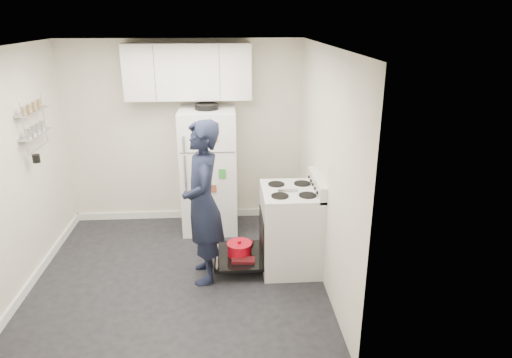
{
  "coord_description": "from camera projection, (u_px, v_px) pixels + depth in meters",
  "views": [
    {
      "loc": [
        0.57,
        -4.53,
        2.79
      ],
      "look_at": [
        0.89,
        0.26,
        1.05
      ],
      "focal_mm": 32.0,
      "sensor_mm": 36.0,
      "label": 1
    }
  ],
  "objects": [
    {
      "name": "open_oven_door",
      "position": [
        239.0,
        252.0,
        5.28
      ],
      "size": [
        0.55,
        0.7,
        0.22
      ],
      "color": "black",
      "rests_on": "ground"
    },
    {
      "name": "electric_range",
      "position": [
        289.0,
        229.0,
        5.22
      ],
      "size": [
        0.66,
        0.76,
        1.1
      ],
      "color": "silver",
      "rests_on": "ground"
    },
    {
      "name": "wall_shelf_rack",
      "position": [
        34.0,
        123.0,
        4.96
      ],
      "size": [
        0.14,
        0.6,
        0.61
      ],
      "color": "#B2B2B7",
      "rests_on": "room"
    },
    {
      "name": "refrigerator",
      "position": [
        209.0,
        170.0,
        6.07
      ],
      "size": [
        0.72,
        0.74,
        1.72
      ],
      "color": "white",
      "rests_on": "ground"
    },
    {
      "name": "room",
      "position": [
        170.0,
        174.0,
        4.78
      ],
      "size": [
        3.21,
        3.21,
        2.51
      ],
      "color": "black",
      "rests_on": "ground"
    },
    {
      "name": "person",
      "position": [
        203.0,
        203.0,
        4.85
      ],
      "size": [
        0.5,
        0.7,
        1.79
      ],
      "primitive_type": "imported",
      "rotation": [
        0.0,
        0.0,
        -1.46
      ],
      "color": "black",
      "rests_on": "ground"
    },
    {
      "name": "upper_cabinets",
      "position": [
        188.0,
        72.0,
        5.79
      ],
      "size": [
        1.6,
        0.33,
        0.7
      ],
      "primitive_type": "cube",
      "color": "silver",
      "rests_on": "room"
    }
  ]
}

